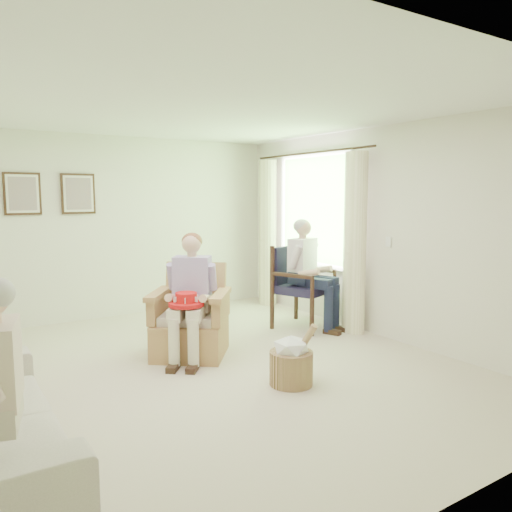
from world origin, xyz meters
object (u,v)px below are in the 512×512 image
at_px(wood_armchair, 299,283).
at_px(red_hat, 186,301).
at_px(person_dark, 308,265).
at_px(person_wicker, 194,288).
at_px(hatbox, 291,360).
at_px(wicker_armchair, 189,326).

xyz_separation_m(wood_armchair, red_hat, (-1.95, -0.60, 0.09)).
relative_size(wood_armchair, person_dark, 0.76).
xyz_separation_m(person_wicker, person_dark, (1.79, 0.28, 0.07)).
height_order(person_dark, hatbox, person_dark).
bearing_deg(person_dark, hatbox, -155.48).
bearing_deg(wicker_armchair, person_wicker, -51.58).
relative_size(wood_armchair, red_hat, 2.93).
height_order(wicker_armchair, hatbox, wicker_armchair).
bearing_deg(red_hat, wood_armchair, 17.18).
bearing_deg(person_wicker, hatbox, -32.25).
distance_m(wicker_armchair, person_dark, 1.87).
bearing_deg(wood_armchair, person_dark, -112.46).
xyz_separation_m(wood_armchair, hatbox, (-1.37, -1.65, -0.35)).
height_order(wood_armchair, red_hat, wood_armchair).
relative_size(wicker_armchair, hatbox, 1.67).
xyz_separation_m(red_hat, hatbox, (0.58, -1.04, -0.44)).
height_order(person_wicker, red_hat, person_wicker).
distance_m(red_hat, hatbox, 1.27).
bearing_deg(person_wicker, red_hat, -98.51).
height_order(wood_armchair, hatbox, wood_armchair).
distance_m(wicker_armchair, person_wicker, 0.48).
bearing_deg(wicker_armchair, hatbox, -34.07).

